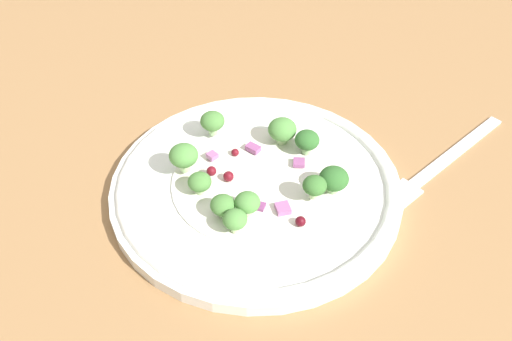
% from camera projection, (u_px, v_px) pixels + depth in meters
% --- Properties ---
extents(ground_plane, '(1.80, 1.80, 0.02)m').
position_uv_depth(ground_plane, '(250.00, 206.00, 0.52)').
color(ground_plane, olive).
extents(plate, '(0.27, 0.27, 0.02)m').
position_uv_depth(plate, '(256.00, 185.00, 0.51)').
color(plate, white).
rests_on(plate, ground_plane).
extents(dressing_pool, '(0.16, 0.16, 0.00)m').
position_uv_depth(dressing_pool, '(256.00, 182.00, 0.51)').
color(dressing_pool, white).
rests_on(dressing_pool, plate).
extents(broccoli_floret_0, '(0.02, 0.02, 0.02)m').
position_uv_depth(broccoli_floret_0, '(235.00, 220.00, 0.45)').
color(broccoli_floret_0, '#ADD18E').
rests_on(broccoli_floret_0, plate).
extents(broccoli_floret_1, '(0.02, 0.02, 0.02)m').
position_uv_depth(broccoli_floret_1, '(223.00, 205.00, 0.47)').
color(broccoli_floret_1, '#8EB77A').
rests_on(broccoli_floret_1, plate).
extents(broccoli_floret_2, '(0.03, 0.03, 0.03)m').
position_uv_depth(broccoli_floret_2, '(282.00, 130.00, 0.54)').
color(broccoli_floret_2, '#ADD18E').
rests_on(broccoli_floret_2, plate).
extents(broccoli_floret_3, '(0.03, 0.03, 0.03)m').
position_uv_depth(broccoli_floret_3, '(334.00, 177.00, 0.49)').
color(broccoli_floret_3, '#8EB77A').
rests_on(broccoli_floret_3, plate).
extents(broccoli_floret_4, '(0.02, 0.02, 0.02)m').
position_uv_depth(broccoli_floret_4, '(307.00, 141.00, 0.53)').
color(broccoli_floret_4, '#8EB77A').
rests_on(broccoli_floret_4, plate).
extents(broccoli_floret_5, '(0.02, 0.02, 0.02)m').
position_uv_depth(broccoli_floret_5, '(315.00, 186.00, 0.48)').
color(broccoli_floret_5, '#ADD18E').
rests_on(broccoli_floret_5, plate).
extents(broccoli_floret_6, '(0.02, 0.02, 0.02)m').
position_uv_depth(broccoli_floret_6, '(212.00, 121.00, 0.54)').
color(broccoli_floret_6, '#8EB77A').
rests_on(broccoli_floret_6, plate).
extents(broccoli_floret_7, '(0.02, 0.02, 0.02)m').
position_uv_depth(broccoli_floret_7, '(200.00, 182.00, 0.49)').
color(broccoli_floret_7, '#ADD18E').
rests_on(broccoli_floret_7, plate).
extents(broccoli_floret_8, '(0.02, 0.02, 0.02)m').
position_uv_depth(broccoli_floret_8, '(245.00, 203.00, 0.47)').
color(broccoli_floret_8, '#ADD18E').
rests_on(broccoli_floret_8, plate).
extents(broccoli_floret_9, '(0.03, 0.03, 0.03)m').
position_uv_depth(broccoli_floret_9, '(184.00, 156.00, 0.50)').
color(broccoli_floret_9, '#ADD18E').
rests_on(broccoli_floret_9, plate).
extents(cranberry_0, '(0.01, 0.01, 0.01)m').
position_uv_depth(cranberry_0, '(301.00, 221.00, 0.47)').
color(cranberry_0, '#4C0A14').
rests_on(cranberry_0, plate).
extents(cranberry_1, '(0.01, 0.01, 0.01)m').
position_uv_depth(cranberry_1, '(235.00, 152.00, 0.53)').
color(cranberry_1, maroon).
rests_on(cranberry_1, plate).
extents(cranberry_2, '(0.01, 0.01, 0.01)m').
position_uv_depth(cranberry_2, '(228.00, 176.00, 0.51)').
color(cranberry_2, maroon).
rests_on(cranberry_2, plate).
extents(cranberry_3, '(0.01, 0.01, 0.01)m').
position_uv_depth(cranberry_3, '(211.00, 171.00, 0.51)').
color(cranberry_3, maroon).
rests_on(cranberry_3, plate).
extents(onion_bit_0, '(0.01, 0.01, 0.00)m').
position_uv_depth(onion_bit_0, '(260.00, 207.00, 0.48)').
color(onion_bit_0, '#843D75').
rests_on(onion_bit_0, plate).
extents(onion_bit_1, '(0.02, 0.02, 0.01)m').
position_uv_depth(onion_bit_1, '(283.00, 209.00, 0.48)').
color(onion_bit_1, '#A35B93').
rests_on(onion_bit_1, plate).
extents(onion_bit_2, '(0.01, 0.01, 0.00)m').
position_uv_depth(onion_bit_2, '(299.00, 163.00, 0.52)').
color(onion_bit_2, '#934C84').
rests_on(onion_bit_2, plate).
extents(onion_bit_3, '(0.02, 0.02, 0.01)m').
position_uv_depth(onion_bit_3, '(253.00, 148.00, 0.54)').
color(onion_bit_3, '#934C84').
rests_on(onion_bit_3, plate).
extents(onion_bit_4, '(0.01, 0.01, 0.00)m').
position_uv_depth(onion_bit_4, '(212.00, 156.00, 0.53)').
color(onion_bit_4, '#A35B93').
rests_on(onion_bit_4, plate).
extents(fork, '(0.14, 0.14, 0.01)m').
position_uv_depth(fork, '(441.00, 163.00, 0.54)').
color(fork, silver).
rests_on(fork, ground_plane).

